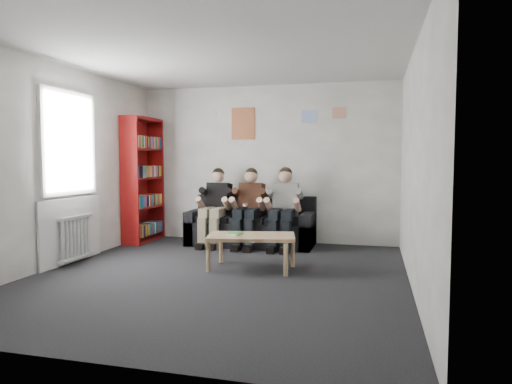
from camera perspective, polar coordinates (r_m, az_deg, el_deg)
room_shell at (r=5.52m, az=-4.78°, el=3.30°), size 5.00×5.00×5.00m
sofa at (r=7.66m, az=-0.55°, el=-4.45°), size 2.08×0.85×0.80m
bookshelf at (r=8.17m, az=-13.90°, el=1.50°), size 0.32×0.97×2.15m
coffee_table at (r=5.95m, az=-0.59°, el=-5.90°), size 1.12×0.62×0.45m
game_cases at (r=5.96m, az=-2.70°, el=-5.23°), size 0.19×0.15×0.03m
person_left at (r=7.61m, az=-5.16°, el=-1.90°), size 0.40×0.85×1.28m
person_middle at (r=7.43m, az=-0.95°, el=-2.00°), size 0.40×0.85×1.29m
person_right at (r=7.30m, az=3.45°, el=-2.08°), size 0.41×0.87×1.30m
radiator at (r=6.80m, az=-21.59°, el=-5.31°), size 0.10×0.64×0.60m
window at (r=6.77m, az=-22.24°, el=0.42°), size 0.05×1.30×2.36m
poster_large at (r=8.04m, az=-1.61°, el=8.53°), size 0.42×0.01×0.55m
poster_blue at (r=7.81m, az=6.64°, el=9.37°), size 0.25×0.01×0.20m
poster_pink at (r=7.76m, az=10.35°, el=9.74°), size 0.22×0.01×0.18m
poster_sign at (r=8.24m, az=-5.68°, el=9.80°), size 0.20×0.01×0.14m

